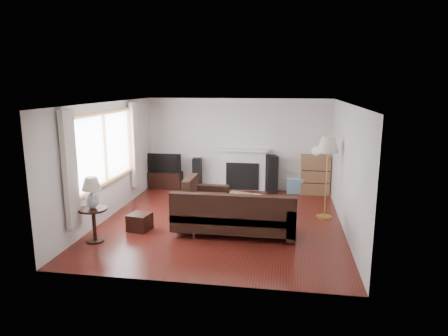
% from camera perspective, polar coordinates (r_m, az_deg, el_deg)
% --- Properties ---
extents(room, '(5.10, 5.60, 2.54)m').
position_cam_1_polar(room, '(8.27, -0.33, 0.59)').
color(room, '#551912').
rests_on(room, ground).
extents(window, '(0.12, 2.74, 1.54)m').
position_cam_1_polar(window, '(8.77, -16.58, 2.73)').
color(window, '#996638').
rests_on(window, room).
extents(curtain_near, '(0.10, 0.35, 2.10)m').
position_cam_1_polar(curtain_near, '(7.45, -21.15, -0.32)').
color(curtain_near, beige).
rests_on(curtain_near, room).
extents(curtain_far, '(0.10, 0.35, 2.10)m').
position_cam_1_polar(curtain_far, '(10.14, -12.61, 3.28)').
color(curtain_far, beige).
rests_on(curtain_far, room).
extents(fireplace, '(1.40, 0.26, 1.15)m').
position_cam_1_polar(fireplace, '(10.95, 2.69, -0.21)').
color(fireplace, white).
rests_on(fireplace, room).
extents(tv_stand, '(0.92, 0.41, 0.46)m').
position_cam_1_polar(tv_stand, '(11.33, -8.34, -1.71)').
color(tv_stand, black).
rests_on(tv_stand, ground).
extents(television, '(0.94, 0.12, 0.54)m').
position_cam_1_polar(television, '(11.22, -8.35, 0.77)').
color(television, black).
rests_on(television, tv_stand).
extents(speaker_left, '(0.26, 0.31, 0.87)m').
position_cam_1_polar(speaker_left, '(11.10, -3.86, -0.81)').
color(speaker_left, black).
rests_on(speaker_left, ground).
extents(speaker_right, '(0.35, 0.39, 1.00)m').
position_cam_1_polar(speaker_right, '(10.80, 6.85, -0.86)').
color(speaker_right, black).
rests_on(speaker_right, ground).
extents(bookshelf, '(0.76, 0.36, 1.04)m').
position_cam_1_polar(bookshelf, '(10.82, 12.90, -0.95)').
color(bookshelf, brown).
rests_on(bookshelf, ground).
extents(globe_lamp, '(0.24, 0.24, 0.24)m').
position_cam_1_polar(globe_lamp, '(10.70, 13.06, 2.39)').
color(globe_lamp, white).
rests_on(globe_lamp, bookshelf).
extents(sectional_sofa, '(2.56, 1.87, 0.83)m').
position_cam_1_polar(sectional_sofa, '(7.80, 1.50, -6.48)').
color(sectional_sofa, black).
rests_on(sectional_sofa, ground).
extents(coffee_table, '(1.20, 0.92, 0.42)m').
position_cam_1_polar(coffee_table, '(9.01, 3.36, -5.31)').
color(coffee_table, '#875F40').
rests_on(coffee_table, ground).
extents(footstool, '(0.47, 0.47, 0.34)m').
position_cam_1_polar(footstool, '(8.23, -11.95, -7.55)').
color(footstool, black).
rests_on(footstool, ground).
extents(floor_lamp, '(0.58, 0.58, 1.79)m').
position_cam_1_polar(floor_lamp, '(8.86, 14.38, -1.36)').
color(floor_lamp, '#C78E45').
rests_on(floor_lamp, ground).
extents(side_table, '(0.52, 0.52, 0.65)m').
position_cam_1_polar(side_table, '(7.82, -18.05, -7.74)').
color(side_table, black).
rests_on(side_table, ground).
extents(table_lamp, '(0.35, 0.35, 0.57)m').
position_cam_1_polar(table_lamp, '(7.64, -18.34, -3.42)').
color(table_lamp, silver).
rests_on(table_lamp, side_table).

